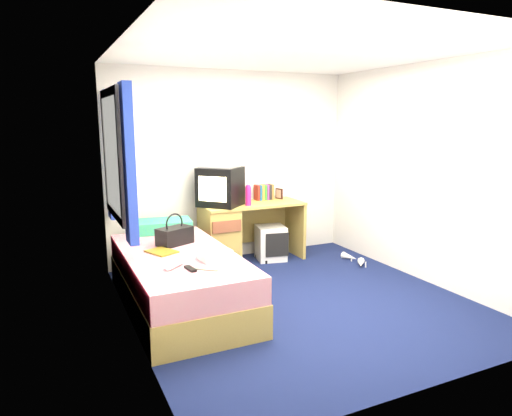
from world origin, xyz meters
name	(u,v)px	position (x,y,z in m)	size (l,w,h in m)	color
ground	(297,301)	(0.00, 0.00, 0.00)	(3.40, 3.40, 0.00)	#0C1438
room_shell	(300,156)	(0.00, 0.00, 1.45)	(3.40, 3.40, 3.40)	white
bed	(180,280)	(-1.10, 0.36, 0.27)	(1.01, 2.00, 0.54)	#B19749
pillow	(164,226)	(-1.01, 1.27, 0.60)	(0.59, 0.38, 0.13)	teal
desk	(232,232)	(-0.12, 1.44, 0.41)	(1.30, 0.55, 0.75)	#B19749
storage_cube	(271,243)	(0.39, 1.36, 0.22)	(0.35, 0.35, 0.44)	silver
crt_tv	(220,187)	(-0.26, 1.44, 0.99)	(0.64, 0.64, 0.47)	black
vcr	(220,164)	(-0.26, 1.44, 1.26)	(0.41, 0.30, 0.08)	silver
book_row	(264,192)	(0.41, 1.60, 0.85)	(0.24, 0.13, 0.20)	maroon
picture_frame	(279,194)	(0.62, 1.57, 0.82)	(0.02, 0.12, 0.14)	black
pink_water_bottle	(248,196)	(0.05, 1.30, 0.87)	(0.07, 0.07, 0.23)	#D11D70
aerosol_can	(243,196)	(0.06, 1.47, 0.84)	(0.05, 0.05, 0.18)	silver
handbag	(175,235)	(-1.05, 0.68, 0.63)	(0.40, 0.32, 0.32)	black
towel	(215,254)	(-0.86, 0.02, 0.58)	(0.27, 0.22, 0.09)	white
magazine	(162,252)	(-1.24, 0.45, 0.55)	(0.21, 0.28, 0.01)	yellow
water_bottle	(174,264)	(-1.25, -0.06, 0.58)	(0.07, 0.07, 0.20)	white
colour_swatch_fan	(206,269)	(-1.02, -0.22, 0.55)	(0.22, 0.06, 0.01)	orange
remote_control	(190,269)	(-1.15, -0.17, 0.55)	(0.05, 0.16, 0.02)	black
window_assembly	(116,158)	(-1.55, 0.90, 1.42)	(0.11, 1.42, 1.40)	silver
white_heels	(355,260)	(1.28, 0.75, 0.04)	(0.22, 0.52, 0.09)	silver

